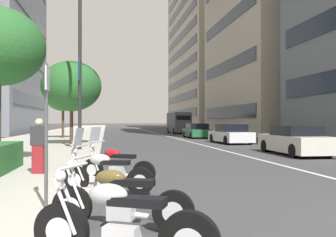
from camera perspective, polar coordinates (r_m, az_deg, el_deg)
name	(u,v)px	position (r m, az deg, el deg)	size (l,w,h in m)	color
sidewalk_right_plaza	(59,137)	(34.45, -17.36, -2.91)	(160.00, 8.26, 0.15)	#B2ADA3
lane_centre_stripe	(163,135)	(39.66, -0.86, -2.69)	(110.00, 0.16, 0.01)	silver
motorcycle_under_tarp	(120,228)	(4.14, -7.74, -17.20)	(1.06, 2.04, 1.11)	black
motorcycle_mid_row	(120,202)	(5.42, -7.86, -13.31)	(0.97, 2.09, 1.09)	black
motorcycle_nearest_camera	(106,174)	(7.97, -10.12, -8.95)	(0.86, 2.03, 1.46)	black
motorcycle_second_in_row	(116,166)	(9.36, -8.43, -7.68)	(1.25, 1.87, 1.46)	black
car_approaching_light	(295,141)	(17.89, 19.88, -3.45)	(4.67, 1.99, 1.38)	beige
car_lead_in_lane	(231,134)	(25.49, 10.13, -2.58)	(4.37, 2.05, 1.37)	silver
car_mid_block_traffic	(197,131)	(33.13, 4.69, -2.06)	(4.50, 1.97, 1.36)	#236038
delivery_van_ahead	(179,122)	(44.89, 1.75, -0.61)	(5.42, 2.23, 2.65)	#4C5156
parking_sign_by_curb	(46,121)	(6.23, -19.16, -0.38)	(0.32, 0.06, 2.44)	#47494C
street_lamp_with_banners	(86,44)	(18.95, -13.27, 11.75)	(1.26, 2.26, 9.43)	#232326
street_tree_mid_sidewalk	(72,86)	(23.05, -15.42, 5.09)	(3.74, 3.74, 5.25)	#473323
street_tree_by_lamp_post	(63,96)	(31.50, -16.71, 3.52)	(3.06, 3.06, 4.91)	#473323
pedestrian_on_plaza	(39,146)	(10.47, -20.24, -4.22)	(0.35, 0.45, 1.54)	maroon
office_tower_mid_left	(306,5)	(51.54, 21.53, 16.73)	(19.83, 21.95, 33.48)	beige
office_tower_far_left_down_avenue	(217,33)	(75.47, 7.92, 13.59)	(28.99, 15.46, 39.59)	beige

